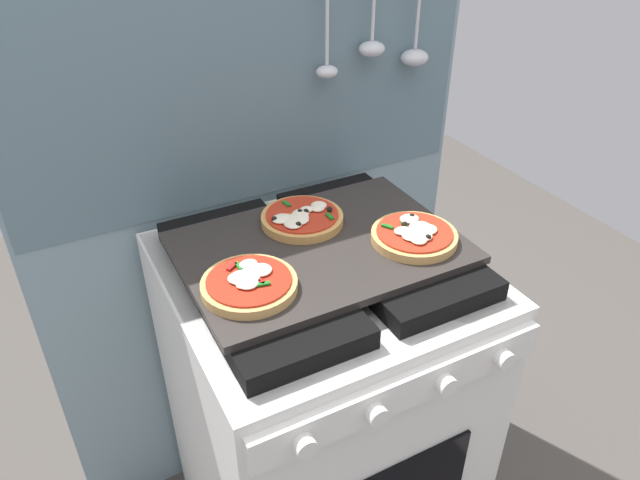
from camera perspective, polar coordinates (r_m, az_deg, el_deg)
The scene contains 6 objects.
kitchen_backsplash at distance 1.50m, azimuth -5.87°, elevation 1.72°, with size 1.10×0.09×1.55m.
stove at distance 1.48m, azimuth 0.03°, elevation -15.66°, with size 0.60×0.64×0.90m.
baking_tray at distance 1.18m, azimuth 0.00°, elevation -0.73°, with size 0.54×0.38×0.02m, color #2D2826.
pizza_left at distance 1.06m, azimuth -6.80°, elevation -4.11°, with size 0.17×0.17×0.03m.
pizza_right at distance 1.19m, azimuth 9.01°, elevation 0.47°, with size 0.17×0.17×0.03m.
pizza_center at distance 1.24m, azimuth -1.75°, elevation 2.13°, with size 0.17×0.17×0.03m.
Camera 1 is at (-0.46, -0.87, 1.56)m, focal length 33.54 mm.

